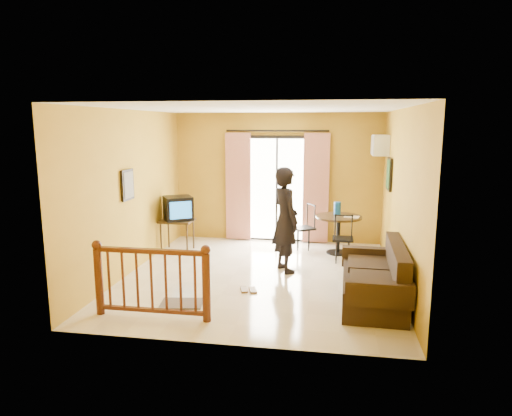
% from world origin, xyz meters
% --- Properties ---
extents(ground, '(5.00, 5.00, 0.00)m').
position_xyz_m(ground, '(0.00, 0.00, 0.00)').
color(ground, beige).
rests_on(ground, ground).
extents(room_shell, '(5.00, 5.00, 5.00)m').
position_xyz_m(room_shell, '(0.00, 0.00, 1.70)').
color(room_shell, white).
rests_on(room_shell, ground).
extents(balcony_door, '(2.25, 0.14, 2.46)m').
position_xyz_m(balcony_door, '(0.00, 2.43, 1.19)').
color(balcony_door, black).
rests_on(balcony_door, ground).
extents(tv_table, '(0.65, 0.54, 0.65)m').
position_xyz_m(tv_table, '(-1.90, 1.31, 0.57)').
color(tv_table, black).
rests_on(tv_table, ground).
extents(television, '(0.70, 0.69, 0.48)m').
position_xyz_m(television, '(-1.87, 1.31, 0.89)').
color(television, black).
rests_on(television, tv_table).
extents(picture_left, '(0.05, 0.42, 0.52)m').
position_xyz_m(picture_left, '(-2.22, -0.20, 1.55)').
color(picture_left, black).
rests_on(picture_left, room_shell).
extents(dining_table, '(0.92, 0.92, 0.77)m').
position_xyz_m(dining_table, '(1.33, 1.65, 0.61)').
color(dining_table, black).
rests_on(dining_table, ground).
extents(water_jug, '(0.14, 0.14, 0.26)m').
position_xyz_m(water_jug, '(1.30, 1.77, 0.90)').
color(water_jug, '#1250B0').
rests_on(water_jug, dining_table).
extents(serving_tray, '(0.31, 0.23, 0.02)m').
position_xyz_m(serving_tray, '(1.58, 1.55, 0.78)').
color(serving_tray, white).
rests_on(serving_tray, dining_table).
extents(dining_chairs, '(1.25, 1.26, 0.95)m').
position_xyz_m(dining_chairs, '(1.02, 1.44, 0.00)').
color(dining_chairs, black).
rests_on(dining_chairs, ground).
extents(air_conditioner, '(0.31, 0.60, 0.40)m').
position_xyz_m(air_conditioner, '(2.09, 1.95, 2.15)').
color(air_conditioner, silver).
rests_on(air_conditioner, room_shell).
extents(botanical_print, '(0.05, 0.50, 0.60)m').
position_xyz_m(botanical_print, '(2.22, 1.30, 1.65)').
color(botanical_print, black).
rests_on(botanical_print, room_shell).
extents(coffee_table, '(0.45, 0.82, 0.36)m').
position_xyz_m(coffee_table, '(1.85, 0.19, 0.24)').
color(coffee_table, black).
rests_on(coffee_table, ground).
extents(bowl, '(0.21, 0.21, 0.06)m').
position_xyz_m(bowl, '(1.85, 0.30, 0.39)').
color(bowl, brown).
rests_on(bowl, coffee_table).
extents(sofa, '(0.90, 1.85, 0.88)m').
position_xyz_m(sofa, '(1.86, -0.90, 0.33)').
color(sofa, black).
rests_on(sofa, ground).
extents(standing_person, '(0.72, 0.80, 1.84)m').
position_xyz_m(standing_person, '(0.40, 0.38, 0.92)').
color(standing_person, black).
rests_on(standing_person, ground).
extents(stair_balustrade, '(1.63, 0.13, 1.04)m').
position_xyz_m(stair_balustrade, '(-1.15, -1.90, 0.56)').
color(stair_balustrade, '#471E0F').
rests_on(stair_balustrade, ground).
extents(doormat, '(0.65, 0.48, 0.02)m').
position_xyz_m(doormat, '(-0.91, -1.40, 0.01)').
color(doormat, '#584D46').
rests_on(doormat, ground).
extents(sandals, '(0.31, 0.27, 0.03)m').
position_xyz_m(sandals, '(-0.06, -0.72, 0.01)').
color(sandals, brown).
rests_on(sandals, ground).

